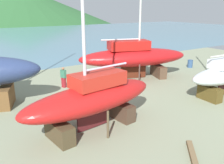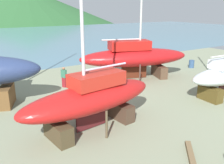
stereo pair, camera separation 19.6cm
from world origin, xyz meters
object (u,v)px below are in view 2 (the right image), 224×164
(sailboat_large_starboard, at_px, (134,57))
(sailboat_small_center, at_px, (92,98))
(worker, at_px, (64,77))
(barrel_by_slipway, at_px, (191,64))

(sailboat_large_starboard, distance_m, sailboat_small_center, 10.06)
(sailboat_small_center, xyz_separation_m, worker, (1.45, 7.43, -0.88))
(worker, bearing_deg, sailboat_large_starboard, -33.88)
(worker, height_order, barrel_by_slipway, worker)
(sailboat_large_starboard, xyz_separation_m, barrel_by_slipway, (7.78, -0.04, -1.59))
(sailboat_large_starboard, bearing_deg, worker, -170.21)
(sailboat_large_starboard, relative_size, barrel_by_slipway, 18.61)
(worker, bearing_deg, barrel_by_slipway, -29.12)
(barrel_by_slipway, bearing_deg, sailboat_small_center, -157.52)
(sailboat_large_starboard, height_order, barrel_by_slipway, sailboat_large_starboard)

